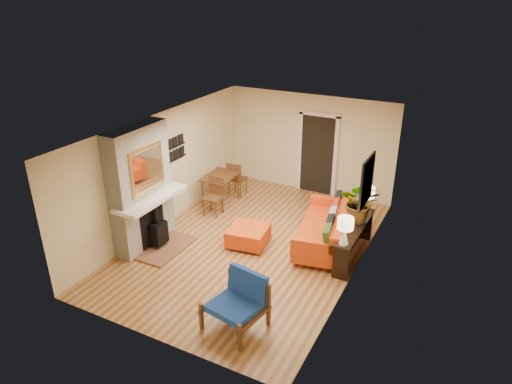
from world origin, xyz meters
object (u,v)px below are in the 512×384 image
at_px(lamp_far, 367,196).
at_px(houseplant, 360,202).
at_px(sofa, 327,228).
at_px(blue_chair, 240,298).
at_px(lamp_near, 345,228).
at_px(ottoman, 248,235).
at_px(console_table, 355,233).
at_px(dining_table, 223,181).

relative_size(lamp_far, houseplant, 0.63).
distance_m(sofa, blue_chair, 3.07).
bearing_deg(sofa, lamp_near, -57.76).
xyz_separation_m(ottoman, console_table, (2.13, 0.52, 0.34)).
xyz_separation_m(sofa, lamp_near, (0.64, -1.02, 0.68)).
height_order(blue_chair, console_table, blue_chair).
bearing_deg(blue_chair, houseplant, 70.45).
xyz_separation_m(ottoman, dining_table, (-1.52, 1.50, 0.37)).
distance_m(sofa, dining_table, 3.09).
relative_size(ottoman, houseplant, 1.05).
bearing_deg(console_table, dining_table, 164.98).
bearing_deg(blue_chair, sofa, 81.83).
bearing_deg(lamp_far, dining_table, 176.74).
bearing_deg(lamp_near, blue_chair, -118.22).
distance_m(lamp_far, houseplant, 0.54).
height_order(sofa, dining_table, dining_table).
height_order(dining_table, console_table, dining_table).
height_order(console_table, houseplant, houseplant).
xyz_separation_m(blue_chair, console_table, (1.08, 2.78, 0.09)).
bearing_deg(console_table, blue_chair, -111.27).
bearing_deg(lamp_near, console_table, 90.00).
bearing_deg(lamp_far, ottoman, -148.70).
distance_m(ottoman, console_table, 2.22).
distance_m(console_table, lamp_near, 0.90).
bearing_deg(console_table, ottoman, -166.16).
xyz_separation_m(sofa, lamp_far, (0.64, 0.51, 0.68)).
relative_size(blue_chair, lamp_near, 1.83).
bearing_deg(sofa, console_table, -21.96).
height_order(blue_chair, lamp_far, lamp_far).
bearing_deg(dining_table, ottoman, -44.75).
distance_m(ottoman, lamp_far, 2.63).
bearing_deg(lamp_near, lamp_far, 90.00).
distance_m(sofa, console_table, 0.72).
bearing_deg(dining_table, lamp_near, -25.51).
height_order(dining_table, houseplant, houseplant).
bearing_deg(sofa, dining_table, 166.54).
height_order(lamp_near, houseplant, houseplant).
bearing_deg(sofa, houseplant, -1.93).
distance_m(ottoman, dining_table, 2.17).
height_order(ottoman, console_table, console_table).
bearing_deg(dining_table, blue_chair, -55.64).
height_order(ottoman, lamp_near, lamp_near).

